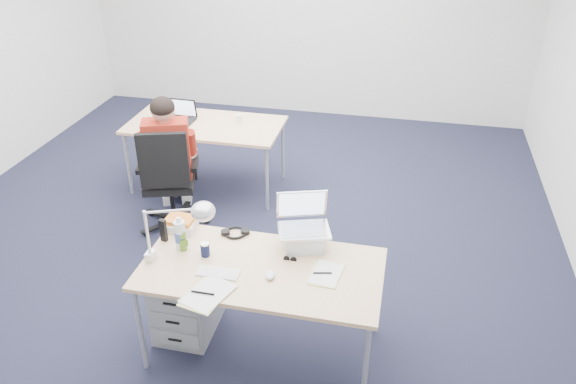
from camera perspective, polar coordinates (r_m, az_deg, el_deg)
The scene contains 24 objects.
floor at distance 5.19m, azimuth -5.86°, elevation -5.78°, with size 7.00×7.00×0.00m, color black.
room at distance 4.43m, azimuth -7.01°, elevation 12.60°, with size 6.02×7.02×2.80m.
desk_near at distance 3.77m, azimuth -2.72°, elevation -8.21°, with size 1.60×0.80×0.73m.
desk_far at distance 5.95m, azimuth -8.42°, elevation 6.46°, with size 1.60×0.80×0.73m.
office_chair at distance 5.44m, azimuth -11.76°, elevation -0.72°, with size 0.84×0.84×1.07m.
seated_person at distance 5.44m, azimuth -11.89°, elevation 3.39°, with size 0.57×0.79×1.30m.
drawer_pedestal_near at distance 4.26m, azimuth -10.24°, elevation -10.66°, with size 0.40×0.50×0.55m, color #9A9D9F.
drawer_pedestal_far at distance 6.21m, azimuth -12.26°, elevation 2.96°, with size 0.40×0.50×0.55m, color #9A9D9F.
silver_laptop at distance 3.83m, azimuth 1.64°, elevation -3.30°, with size 0.35×0.28×0.37m, color silver, non-canonical shape.
wireless_keyboard at distance 3.71m, azimuth -7.10°, elevation -8.14°, with size 0.27×0.11×0.01m, color white.
computer_mouse at distance 3.65m, azimuth -1.81°, elevation -8.43°, with size 0.06×0.10×0.03m, color white.
headphones at distance 4.07m, azimuth -5.38°, elevation -4.07°, with size 0.21×0.16×0.03m, color black, non-canonical shape.
can_koozie at distance 3.86m, azimuth -8.42°, elevation -5.78°, with size 0.06×0.06×0.10m, color #13193D.
water_bottle at distance 3.92m, azimuth -10.92°, elevation -4.12°, with size 0.08×0.08×0.25m, color silver.
bear_figurine at distance 3.93m, azimuth -10.68°, elevation -4.85°, with size 0.08×0.06×0.15m, color #3E751F, non-canonical shape.
book_stack at distance 4.16m, azimuth -10.85°, elevation -3.19°, with size 0.22×0.16×0.10m, color silver.
cordless_phone at distance 4.04m, azimuth -12.55°, elevation -3.82°, with size 0.05×0.03×0.17m, color black.
papers_left at distance 3.55m, azimuth -8.32°, elevation -10.29°, with size 0.22×0.32×0.01m, color #D3D97D.
papers_right at distance 3.68m, azimuth 3.79°, elevation -8.35°, with size 0.18×0.26×0.01m, color #D3D97D.
sunglasses at distance 3.79m, azimuth 0.21°, elevation -6.84°, with size 0.09×0.04×0.02m, color black, non-canonical shape.
desk_lamp at distance 3.71m, azimuth -12.03°, elevation -3.82°, with size 0.46×0.17×0.52m, color silver, non-canonical shape.
dark_laptop at distance 5.99m, azimuth -11.13°, elevation 8.07°, with size 0.32×0.31×0.23m, color black, non-canonical shape.
far_cup at distance 5.90m, azimuth -4.98°, elevation 7.44°, with size 0.06×0.06×0.09m, color white.
far_papers at distance 6.13m, azimuth -13.07°, elevation 7.25°, with size 0.24×0.34×0.01m, color white.
Camera 1 is at (1.43, -3.99, 3.00)m, focal length 35.00 mm.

